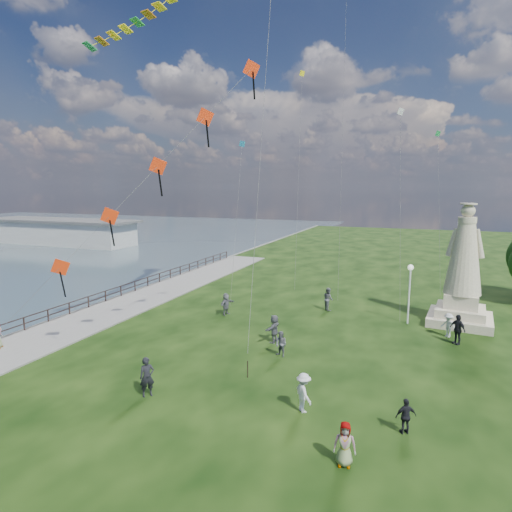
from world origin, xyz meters
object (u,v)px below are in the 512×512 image
at_px(person_3, 406,416).
at_px(person_7, 328,299).
at_px(person_8, 448,325).
at_px(person_9, 457,329).
at_px(pier_pavilion, 60,231).
at_px(person_0, 147,377).
at_px(statue, 463,279).
at_px(person_1, 281,344).
at_px(person_11, 274,329).
at_px(person_4, 345,444).
at_px(lamppost, 410,281).
at_px(person_5, 226,304).
at_px(person_2, 304,393).

relative_size(person_3, person_7, 0.80).
bearing_deg(person_8, person_9, -31.89).
bearing_deg(pier_pavilion, person_7, -25.26).
distance_m(person_0, person_7, 17.83).
xyz_separation_m(statue, person_8, (-0.93, -3.41, -2.45)).
bearing_deg(pier_pavilion, person_3, -34.46).
bearing_deg(person_1, person_11, 140.35).
bearing_deg(person_4, person_11, 111.47).
height_order(person_1, person_3, person_1).
distance_m(statue, person_11, 14.22).
bearing_deg(person_4, person_7, 94.51).
bearing_deg(person_4, lamppost, 76.10).
xyz_separation_m(person_5, person_11, (5.34, -4.20, 0.04)).
xyz_separation_m(statue, person_7, (-9.53, -0.14, -2.34)).
relative_size(person_2, person_8, 1.09).
height_order(person_3, person_9, person_9).
height_order(person_2, person_3, person_2).
bearing_deg(person_2, lamppost, -57.44).
relative_size(person_8, person_9, 0.84).
bearing_deg(person_11, lamppost, 139.25).
xyz_separation_m(person_1, person_2, (2.82, -5.49, 0.13)).
bearing_deg(lamppost, person_2, -104.47).
distance_m(statue, person_3, 16.61).
xyz_separation_m(pier_pavilion, person_4, (58.36, -44.24, -1.03)).
distance_m(person_2, person_11, 8.52).
relative_size(lamppost, person_1, 2.89).
bearing_deg(person_5, person_0, -160.41).
bearing_deg(person_2, statue, -67.34).
relative_size(pier_pavilion, person_3, 20.60).
relative_size(person_4, person_5, 0.95).
relative_size(statue, person_8, 5.39).
xyz_separation_m(person_0, person_7, (4.90, 17.14, -0.03)).
relative_size(person_2, person_5, 1.03).
bearing_deg(person_1, person_2, -41.26).
relative_size(person_0, person_8, 1.18).
distance_m(lamppost, person_5, 13.55).
bearing_deg(statue, person_1, -128.10).
height_order(person_8, person_11, person_11).
xyz_separation_m(pier_pavilion, person_7, (53.77, -25.37, -0.93)).
relative_size(lamppost, person_5, 2.53).
relative_size(lamppost, person_8, 2.69).
distance_m(person_2, person_3, 4.22).
xyz_separation_m(pier_pavilion, lamppost, (59.82, -26.64, 1.26)).
relative_size(person_1, person_11, 0.84).
height_order(statue, person_7, statue).
relative_size(person_1, person_2, 0.85).
relative_size(person_2, person_4, 1.08).
bearing_deg(person_8, person_0, -97.38).
height_order(person_5, person_8, person_5).
distance_m(person_1, person_7, 10.37).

